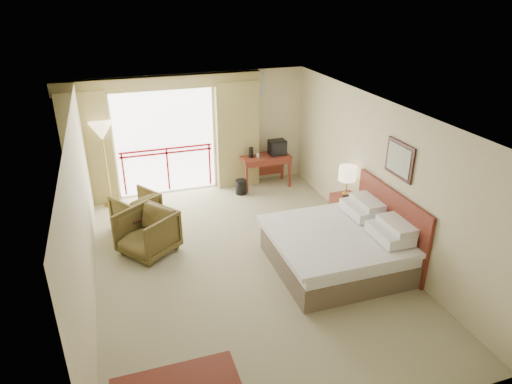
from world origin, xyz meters
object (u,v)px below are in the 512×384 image
object	(u,v)px
desk	(264,162)
wastebasket	(241,187)
floor_lamp	(102,134)
side_table	(134,224)
armchair_near	(150,252)
nightstand	(345,212)
bed	(339,247)
armchair_far	(138,225)
table_lamp	(347,174)
tv	(277,147)

from	to	relation	value
desk	wastebasket	size ratio (longest dim) A/B	3.49
desk	floor_lamp	world-z (taller)	floor_lamp
desk	side_table	distance (m)	3.65
armchair_near	nightstand	bearing A→B (deg)	48.99
bed	armchair_far	size ratio (longest dim) A/B	2.73
armchair_near	side_table	distance (m)	0.66
wastebasket	armchair_near	distance (m)	3.02
table_lamp	floor_lamp	xyz separation A→B (m)	(-4.41, 2.45, 0.49)
bed	nightstand	size ratio (longest dim) A/B	3.19
armchair_far	table_lamp	bearing A→B (deg)	129.18
armchair_far	side_table	world-z (taller)	side_table
wastebasket	floor_lamp	world-z (taller)	floor_lamp
desk	floor_lamp	distance (m)	3.72
floor_lamp	armchair_far	bearing A→B (deg)	-67.86
table_lamp	floor_lamp	world-z (taller)	floor_lamp
nightstand	tv	size ratio (longest dim) A/B	1.72
bed	armchair_near	bearing A→B (deg)	154.31
bed	armchair_near	world-z (taller)	bed
desk	armchair_near	distance (m)	3.80
armchair_far	nightstand	bearing A→B (deg)	128.52
table_lamp	armchair_far	bearing A→B (deg)	161.63
desk	armchair_near	bearing A→B (deg)	-138.29
bed	armchair_far	distance (m)	4.10
desk	wastebasket	bearing A→B (deg)	-149.88
armchair_far	floor_lamp	size ratio (longest dim) A/B	0.41
armchair_far	armchair_near	world-z (taller)	armchair_near
side_table	floor_lamp	bearing A→B (deg)	101.96
tv	wastebasket	xyz separation A→B (m)	(-0.98, -0.26, -0.77)
tv	side_table	world-z (taller)	tv
armchair_far	side_table	distance (m)	0.69
bed	desk	xyz separation A→B (m)	(-0.05, 3.72, 0.22)
tv	side_table	bearing A→B (deg)	-154.12
wastebasket	armchair_far	xyz separation A→B (m)	(-2.43, -0.82, -0.17)
armchair_far	floor_lamp	bearing A→B (deg)	-100.31
nightstand	tv	distance (m)	2.57
table_lamp	armchair_far	distance (m)	4.31
tv	side_table	xyz separation A→B (m)	(-3.51, -1.67, -0.59)
table_lamp	nightstand	bearing A→B (deg)	-90.00
armchair_far	side_table	bearing A→B (deg)	48.23
nightstand	side_table	bearing A→B (deg)	167.36
table_lamp	tv	bearing A→B (deg)	102.63
desk	tv	distance (m)	0.46
table_lamp	wastebasket	distance (m)	2.78
table_lamp	armchair_far	size ratio (longest dim) A/B	0.77
bed	table_lamp	xyz separation A→B (m)	(0.79, 1.27, 0.75)
side_table	bed	bearing A→B (deg)	-31.41
armchair_near	desk	bearing A→B (deg)	89.53
armchair_far	bed	bearing A→B (deg)	108.34
desk	floor_lamp	bearing A→B (deg)	-175.10
tv	armchair_far	distance (m)	3.70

